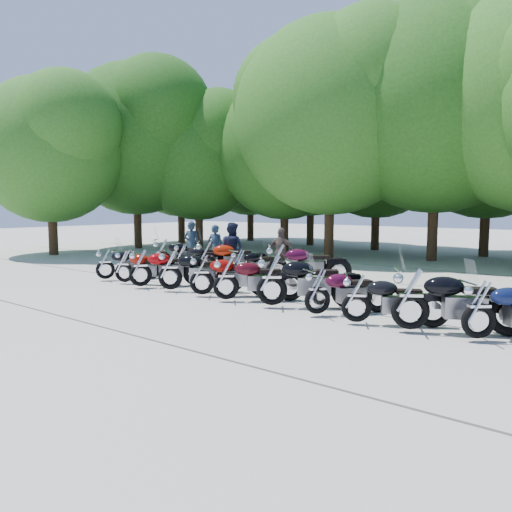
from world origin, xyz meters
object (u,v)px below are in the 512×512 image
Objects in this scene: motorcycle_0 at (105,263)px; motorcycle_11 at (162,253)px; motorcycle_3 at (170,268)px; motorcycle_7 at (318,290)px; motorcycle_14 at (239,264)px; rider_3 at (216,248)px; motorcycle_10 at (479,307)px; motorcycle_13 at (206,257)px; motorcycle_4 at (202,273)px; rider_2 at (281,252)px; motorcycle_1 at (124,265)px; motorcycle_2 at (140,266)px; motorcycle_8 at (357,296)px; motorcycle_9 at (411,297)px; motorcycle_5 at (226,277)px; motorcycle_6 at (272,278)px; motorcycle_12 at (182,257)px; rider_1 at (232,249)px; motorcycle_15 at (278,262)px; rider_0 at (192,245)px.

motorcycle_0 is 0.86× the size of motorcycle_11.
motorcycle_3 reaches higher than motorcycle_7.
rider_3 reaches higher than motorcycle_14.
motorcycle_13 is (-9.41, 2.61, 0.08)m from motorcycle_10.
motorcycle_4 is at bearing 132.39° from motorcycle_14.
rider_2 reaches higher than motorcycle_3.
motorcycle_1 is 1.27× the size of rider_2.
motorcycle_2 reaches higher than motorcycle_4.
motorcycle_2 is at bearing 59.19° from motorcycle_8.
rider_3 reaches higher than motorcycle_8.
motorcycle_7 is 0.84× the size of motorcycle_9.
motorcycle_0 is at bearing 100.46° from motorcycle_13.
motorcycle_5 is at bearing -170.03° from motorcycle_13.
motorcycle_5 is 0.89× the size of motorcycle_6.
motorcycle_6 is 1.14× the size of motorcycle_12.
motorcycle_9 is at bearing 146.72° from rider_1.
motorcycle_5 is at bearing 58.68° from motorcycle_9.
motorcycle_12 is at bearing 6.94° from motorcycle_3.
motorcycle_11 is (-7.01, 2.59, -0.03)m from motorcycle_6.
rider_1 is at bearing -2.98° from motorcycle_5.
motorcycle_14 is 1.23× the size of rider_2.
motorcycle_11 reaches higher than motorcycle_0.
motorcycle_5 is at bearing -127.36° from motorcycle_3.
motorcycle_7 reaches higher than motorcycle_8.
motorcycle_11 is at bearing 10.16° from rider_1.
motorcycle_12 is (-5.97, 2.63, -0.09)m from motorcycle_6.
motorcycle_1 is 2.88m from motorcycle_11.
motorcycle_1 is 0.84× the size of motorcycle_6.
motorcycle_2 is at bearing 51.87° from rider_2.
motorcycle_12 is (-1.26, 2.81, -0.02)m from motorcycle_2.
rider_2 is at bearing -79.06° from motorcycle_14.
motorcycle_15 is at bearing -153.66° from motorcycle_14.
rider_0 reaches higher than rider_2.
rider_1 is 1.72m from rider_2.
rider_1 reaches higher than rider_0.
motorcycle_0 is 0.99× the size of motorcycle_7.
motorcycle_5 is at bearing 149.90° from motorcycle_15.
motorcycle_7 is 8.18m from rider_3.
motorcycle_2 is 3.60m from motorcycle_11.
motorcycle_0 is 10.24m from motorcycle_9.
rider_0 reaches higher than motorcycle_9.
motorcycle_6 reaches higher than motorcycle_7.
motorcycle_6 is 1.33m from motorcycle_7.
motorcycle_0 is 5.83m from rider_2.
motorcycle_6 is 2.36m from motorcycle_8.
motorcycle_15 is 5.38m from rider_0.
motorcycle_6 is at bearing 106.58° from rider_2.
rider_2 is at bearing 16.63° from motorcycle_10.
motorcycle_3 reaches higher than motorcycle_1.
motorcycle_12 is at bearing 21.74° from motorcycle_14.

